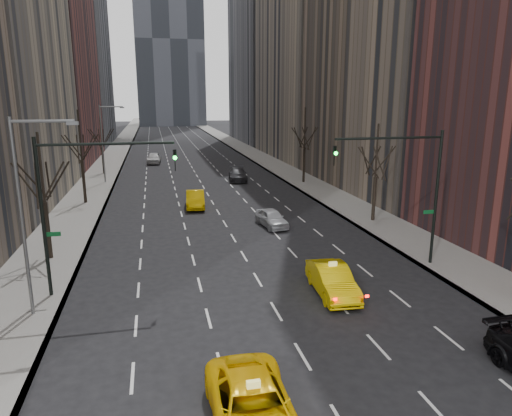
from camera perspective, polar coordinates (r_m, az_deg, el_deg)
sidewalk_left at (r=82.20m, az=-17.44°, el=6.08°), size 4.50×320.00×0.15m
sidewalk_right at (r=83.77m, az=-0.40°, el=6.82°), size 4.50×320.00×0.15m
bld_left_far at (r=79.91m, az=-25.95°, el=20.99°), size 14.00×28.00×44.00m
bld_right_far at (r=81.35m, az=7.55°, el=24.15°), size 14.00×28.00×50.00m
bld_right_deep at (r=111.29m, az=1.68°, el=23.44°), size 14.00×30.00×58.00m
tree_lw_b at (r=30.70m, az=-24.90°, el=0.66°), size 3.36×3.50×7.82m
tree_lw_c at (r=46.18m, az=-20.91°, el=5.37°), size 3.36×3.50×8.74m
tree_lw_d at (r=63.98m, az=-18.68°, el=7.17°), size 3.36×3.50×7.36m
tree_rw_b at (r=38.05m, az=14.69°, el=3.76°), size 3.36×3.50×7.82m
tree_rw_c at (r=54.47m, az=6.06°, el=7.30°), size 3.36×3.50×8.74m
traffic_mast_left at (r=24.03m, az=-21.48°, el=2.02°), size 6.69×0.39×8.00m
traffic_mast_right at (r=27.76m, az=18.92°, el=3.67°), size 6.69×0.39×8.00m
streetlight_near at (r=22.44m, az=-26.61°, el=1.09°), size 2.83×0.22×9.00m
streetlight_far at (r=56.75m, az=-18.36°, el=8.55°), size 2.83×0.22×9.00m
taxi_suv at (r=15.04m, az=-0.33°, el=-23.88°), size 2.60×5.51×1.52m
taxi_sedan at (r=24.10m, az=9.50°, el=-8.89°), size 1.96×4.83×1.56m
silver_sedan_ahead at (r=36.06m, az=1.97°, el=-1.25°), size 2.17×4.24×1.38m
far_taxi at (r=42.68m, az=-7.60°, el=1.09°), size 1.99×4.82×1.55m
far_suv_grey at (r=56.31m, az=-2.30°, el=4.21°), size 2.82×5.54×1.54m
far_car_white at (r=72.99m, az=-12.65°, el=6.10°), size 2.38×5.09×1.69m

